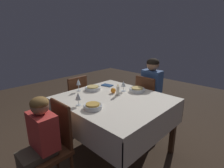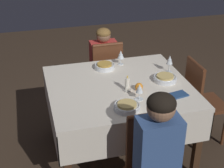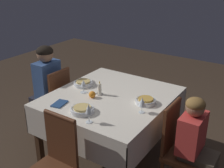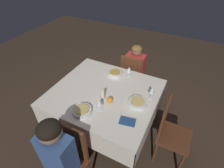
% 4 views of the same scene
% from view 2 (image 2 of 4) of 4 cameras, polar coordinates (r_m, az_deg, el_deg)
% --- Properties ---
extents(ground_plane, '(8.00, 8.00, 0.00)m').
position_cam_2_polar(ground_plane, '(3.52, 1.08, -11.31)').
color(ground_plane, '#3D2D21').
extents(dining_table, '(1.27, 1.15, 0.77)m').
position_cam_2_polar(dining_table, '(3.13, 1.19, -1.77)').
color(dining_table, silver).
rests_on(dining_table, ground_plane).
extents(chair_north, '(0.36, 0.36, 0.90)m').
position_cam_2_polar(chair_north, '(2.63, 6.53, -13.49)').
color(chair_north, '#562D19').
rests_on(chair_north, ground_plane).
extents(chair_south, '(0.36, 0.36, 0.90)m').
position_cam_2_polar(chair_south, '(3.91, -1.05, 1.69)').
color(chair_south, '#562D19').
rests_on(chair_south, ground_plane).
extents(chair_west, '(0.36, 0.36, 0.90)m').
position_cam_2_polar(chair_west, '(3.53, 14.56, -2.37)').
color(chair_west, '#562D19').
rests_on(chair_west, ground_plane).
extents(person_adult_denim, '(0.30, 0.34, 1.16)m').
position_cam_2_polar(person_adult_denim, '(2.42, 7.96, -12.66)').
color(person_adult_denim, '#282833').
rests_on(person_adult_denim, ground_plane).
extents(person_child_red, '(0.30, 0.33, 1.01)m').
position_cam_2_polar(person_child_red, '(4.02, -1.59, 3.40)').
color(person_child_red, '#4C4233').
rests_on(person_child_red, ground_plane).
extents(bowl_north, '(0.21, 0.21, 0.06)m').
position_cam_2_polar(bowl_north, '(2.73, 2.51, -3.73)').
color(bowl_north, silver).
rests_on(bowl_north, dining_table).
extents(wine_glass_north, '(0.07, 0.07, 0.14)m').
position_cam_2_polar(wine_glass_north, '(2.83, 4.60, -0.85)').
color(wine_glass_north, white).
rests_on(wine_glass_north, dining_table).
extents(bowl_south, '(0.20, 0.20, 0.06)m').
position_cam_2_polar(bowl_south, '(3.39, -1.25, 3.02)').
color(bowl_south, silver).
rests_on(bowl_south, dining_table).
extents(wine_glass_south, '(0.07, 0.07, 0.15)m').
position_cam_2_polar(wine_glass_south, '(3.45, 1.47, 4.83)').
color(wine_glass_south, white).
rests_on(wine_glass_south, dining_table).
extents(bowl_west, '(0.22, 0.22, 0.06)m').
position_cam_2_polar(bowl_west, '(3.19, 8.80, 0.99)').
color(bowl_west, silver).
rests_on(bowl_west, dining_table).
extents(wine_glass_west, '(0.06, 0.06, 0.17)m').
position_cam_2_polar(wine_glass_west, '(3.33, 9.57, 3.89)').
color(wine_glass_west, white).
rests_on(wine_glass_west, dining_table).
extents(candle_centerpiece, '(0.07, 0.07, 0.15)m').
position_cam_2_polar(candle_centerpiece, '(2.98, 2.54, -0.20)').
color(candle_centerpiece, beige).
rests_on(candle_centerpiece, dining_table).
extents(orange_fruit, '(0.07, 0.07, 0.07)m').
position_cam_2_polar(orange_fruit, '(3.00, 4.50, -0.46)').
color(orange_fruit, orange).
rests_on(orange_fruit, dining_table).
extents(napkin_red_folded, '(0.18, 0.13, 0.01)m').
position_cam_2_polar(napkin_red_folded, '(2.98, 10.88, -1.78)').
color(napkin_red_folded, navy).
rests_on(napkin_red_folded, dining_table).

